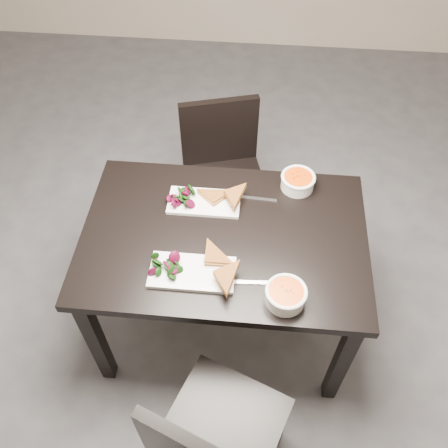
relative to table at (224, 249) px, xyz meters
The scene contains 14 objects.
ground 0.74m from the table, 120.29° to the left, with size 5.00×5.00×0.00m, color #47474C.
table is the anchor object (origin of this frame).
chair_near 0.77m from the table, 87.55° to the right, with size 0.54×0.54×0.85m.
chair_far 0.69m from the table, 95.70° to the left, with size 0.52×0.52×0.85m.
plate_near 0.26m from the table, 117.41° to the right, with size 0.34×0.17×0.02m, color white.
sandwich_near 0.24m from the table, 102.31° to the right, with size 0.17×0.13×0.05m, color #A65A22, non-canonical shape.
salad_near 0.32m from the table, 135.14° to the right, with size 0.10×0.09×0.05m, color black, non-canonical shape.
soup_bowl_near 0.41m from the table, 48.60° to the right, with size 0.16×0.16×0.07m.
cutlery_near 0.28m from the table, 60.28° to the right, with size 0.18×0.02×0.00m, color silver.
plate_far 0.22m from the table, 121.96° to the left, with size 0.32×0.16×0.02m, color white.
sandwich_far 0.21m from the table, 104.34° to the left, with size 0.16×0.12×0.05m, color #A65A22, non-canonical shape.
salad_far 0.30m from the table, 140.81° to the left, with size 0.10×0.09×0.04m, color black, non-canonical shape.
soup_bowl_far 0.45m from the table, 45.08° to the left, with size 0.16×0.16×0.07m.
cutlery_far 0.27m from the table, 59.59° to the left, with size 0.18×0.02×0.00m, color silver.
Camera 1 is at (0.29, -1.54, 2.34)m, focal length 38.64 mm.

